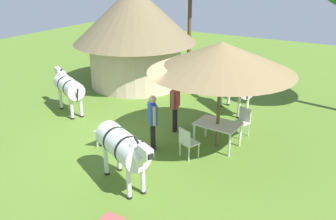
% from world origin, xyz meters
% --- Properties ---
extents(ground_plane, '(36.00, 36.00, 0.00)m').
position_xyz_m(ground_plane, '(0.00, 0.00, 0.00)').
color(ground_plane, '#547628').
extents(thatched_hut, '(5.32, 5.32, 4.29)m').
position_xyz_m(thatched_hut, '(-3.28, 4.34, 2.43)').
color(thatched_hut, beige).
rests_on(thatched_hut, ground_plane).
extents(shade_umbrella, '(4.10, 4.10, 3.14)m').
position_xyz_m(shade_umbrella, '(2.24, 0.60, 2.72)').
color(shade_umbrella, brown).
rests_on(shade_umbrella, ground_plane).
extents(patio_dining_table, '(1.32, 0.94, 0.74)m').
position_xyz_m(patio_dining_table, '(2.24, 0.60, 0.65)').
color(patio_dining_table, silver).
rests_on(patio_dining_table, ground_plane).
extents(patio_chair_west_end, '(0.55, 0.54, 0.90)m').
position_xyz_m(patio_chair_west_end, '(2.63, 1.70, 0.52)').
color(patio_chair_west_end, silver).
rests_on(patio_chair_west_end, ground_plane).
extents(patio_chair_near_hut, '(0.57, 0.55, 0.90)m').
position_xyz_m(patio_chair_near_hut, '(1.80, -0.48, 0.52)').
color(patio_chair_near_hut, silver).
rests_on(patio_chair_near_hut, ground_plane).
extents(guest_beside_umbrella, '(0.46, 0.47, 1.66)m').
position_xyz_m(guest_beside_umbrella, '(0.69, -0.50, 1.00)').
color(guest_beside_umbrella, black).
rests_on(guest_beside_umbrella, ground_plane).
extents(guest_behind_table, '(0.31, 0.59, 1.67)m').
position_xyz_m(guest_behind_table, '(0.65, 0.89, 1.01)').
color(guest_behind_table, black).
rests_on(guest_behind_table, ground_plane).
extents(striped_lounge_chair, '(0.79, 0.94, 0.64)m').
position_xyz_m(striped_lounge_chair, '(-0.63, -0.95, 0.26)').
color(striped_lounge_chair, teal).
rests_on(striped_lounge_chair, ground_plane).
extents(zebra_nearest_camera, '(1.91, 1.55, 1.55)m').
position_xyz_m(zebra_nearest_camera, '(1.64, 3.48, 1.01)').
color(zebra_nearest_camera, silver).
rests_on(zebra_nearest_camera, ground_plane).
extents(zebra_by_umbrella, '(2.04, 1.24, 1.54)m').
position_xyz_m(zebra_by_umbrella, '(-3.43, 0.34, 1.00)').
color(zebra_by_umbrella, silver).
rests_on(zebra_by_umbrella, ground_plane).
extents(zebra_toward_hut, '(2.12, 1.32, 1.59)m').
position_xyz_m(zebra_toward_hut, '(1.10, -2.42, 1.05)').
color(zebra_toward_hut, silver).
rests_on(zebra_toward_hut, ground_plane).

